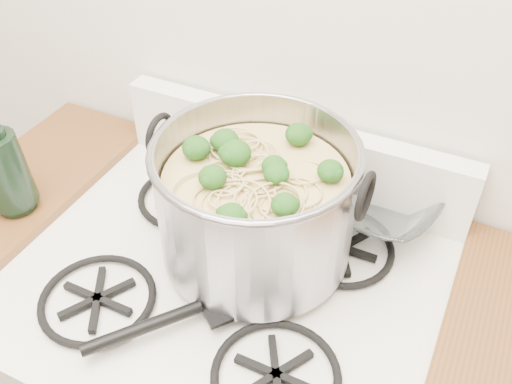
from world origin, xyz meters
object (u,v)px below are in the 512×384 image
Objects in this scene: bottle at (1,160)px; glass_bowl at (374,206)px; stock_pot at (256,204)px; spatula at (231,295)px.

glass_bowl is at bearing 23.10° from bottle.
bottle is at bearing -155.57° from glass_bowl.
stock_pot is 1.24× the size of spatula.
spatula is 0.51m from bottle.
glass_bowl is (0.15, 0.32, 0.00)m from spatula.
glass_bowl is at bearing 103.01° from spatula.
bottle is at bearing -144.10° from spatula.
stock_pot is 0.50m from bottle.
stock_pot is 0.16m from spatula.
bottle is (-0.49, -0.10, 0.01)m from stock_pot.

